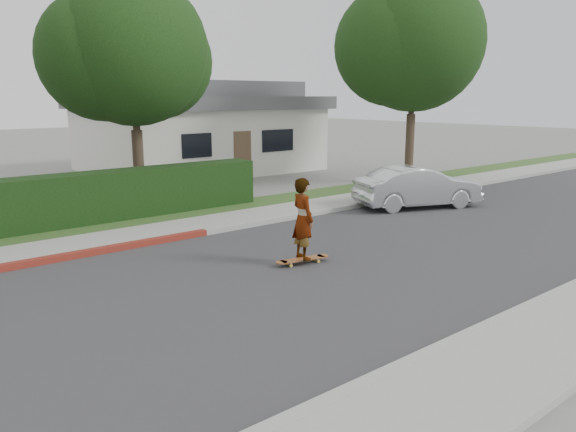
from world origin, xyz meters
The scene contains 14 objects.
ground centered at (0.00, 0.00, 0.00)m, with size 120.00×120.00×0.00m, color slate.
road centered at (0.00, 0.00, 0.01)m, with size 60.00×8.00×0.01m, color #2D2D30.
curb_near centered at (0.00, -4.10, 0.07)m, with size 60.00×0.20×0.15m, color #9E9E99.
sidewalk_near centered at (0.00, -5.00, 0.06)m, with size 60.00×1.60×0.12m, color gray.
curb_far centered at (0.00, 4.10, 0.07)m, with size 60.00×0.20×0.15m, color #9E9E99.
sidewalk_far centered at (0.00, 5.00, 0.06)m, with size 60.00×1.60×0.12m, color gray.
planting_strip centered at (0.00, 6.60, 0.05)m, with size 60.00×1.60×0.10m, color #2D4C1E.
hedge centered at (-3.00, 7.20, 0.75)m, with size 15.00×1.00×1.50m, color black.
tree_center centered at (1.49, 9.19, 4.90)m, with size 5.66×4.84×7.44m.
tree_right centered at (12.49, 6.69, 5.63)m, with size 6.32×5.60×8.56m.
house centered at (8.00, 16.00, 2.10)m, with size 10.60×8.60×4.30m.
skateboard centered at (1.26, 0.46, 0.11)m, with size 1.31×0.50×0.12m.
skateboarder centered at (1.26, 0.46, 1.02)m, with size 0.65×0.43×1.78m, color white.
car_silver centered at (8.40, 2.87, 0.68)m, with size 1.45×4.14×1.37m, color silver.
Camera 1 is at (-6.52, -8.39, 3.60)m, focal length 35.00 mm.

